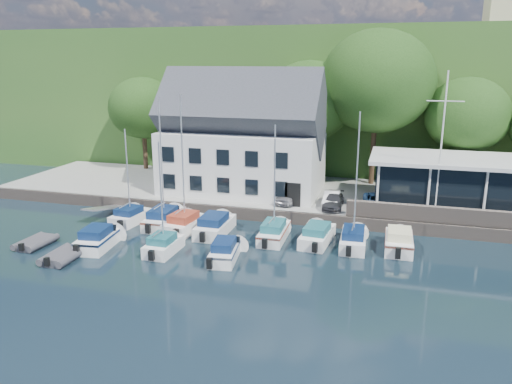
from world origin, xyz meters
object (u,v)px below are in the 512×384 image
car_blue (377,201)px  boat_r1_3 (215,224)px  dinghy_0 (36,241)px  car_white (332,199)px  boat_r1_4 (275,182)px  boat_r1_7 (399,239)px  dinghy_1 (63,254)px  boat_r1_5 (317,233)px  boat_r1_6 (356,187)px  boat_r2_2 (225,249)px  boat_r1_1 (162,170)px  club_pavilion (453,182)px  car_dgrey (334,201)px  boat_r1_2 (183,172)px  boat_r2_1 (161,194)px  boat_r2_0 (98,237)px  flagpole (441,146)px  boat_r1_0 (128,172)px  car_silver (289,195)px  harbor_building (243,143)px

car_blue → boat_r1_3: 13.28m
dinghy_0 → boat_r1_3: bearing=29.9°
car_white → boat_r1_4: size_ratio=0.41×
boat_r1_7 → dinghy_1: size_ratio=1.70×
car_white → boat_r1_5: car_white is taller
boat_r1_6 → dinghy_1: 19.97m
boat_r1_6 → boat_r2_2: (-7.88, -4.63, -3.59)m
boat_r1_1 → dinghy_1: (-3.26, -8.22, -4.11)m
club_pavilion → boat_r1_5: size_ratio=2.13×
car_dgrey → boat_r1_2: 12.47m
club_pavilion → car_dgrey: (-9.22, -2.96, -1.51)m
boat_r1_3 → boat_r2_1: size_ratio=0.79×
dinghy_1 → car_white: bearing=40.2°
boat_r1_3 → boat_r2_2: (2.40, -4.53, -0.06)m
boat_r1_3 → boat_r2_0: size_ratio=1.14×
flagpole → boat_r2_2: 17.99m
car_dgrey → dinghy_0: bearing=-149.0°
flagpole → boat_r1_3: (-15.94, -5.79, -5.72)m
flagpole → boat_r1_6: flagpole is taller
boat_r1_2 → boat_r1_4: size_ratio=1.09×
car_dgrey → flagpole: 9.25m
boat_r2_1 → dinghy_1: 7.47m
boat_r1_2 → boat_r1_0: bearing=178.9°
car_dgrey → dinghy_0: car_dgrey is taller
boat_r2_1 → boat_r2_2: size_ratio=1.48×
boat_r1_1 → dinghy_1: size_ratio=2.73×
boat_r1_6 → car_silver: bearing=131.2°
dinghy_0 → boat_r2_1: bearing=10.2°
boat_r1_1 → boat_r2_0: boat_r1_1 is taller
car_silver → boat_r1_0: (-11.72, -5.85, 2.50)m
boat_r1_6 → boat_r2_2: size_ratio=1.54×
boat_r1_2 → car_silver: bearing=51.9°
harbor_building → boat_r1_4: 10.72m
harbor_building → boat_r2_2: (3.05, -13.79, -4.65)m
harbor_building → car_blue: bearing=-12.7°
boat_r1_7 → boat_r2_1: 16.44m
boat_r1_6 → dinghy_1: bearing=-159.3°
boat_r1_4 → boat_r2_2: (-2.20, -4.51, -3.58)m
car_blue → flagpole: 6.59m
boat_r1_1 → boat_r1_5: 12.80m
flagpole → boat_r1_6: 8.32m
boat_r1_1 → boat_r2_0: (-2.32, -5.57, -3.74)m
boat_r1_6 → boat_r1_7: boat_r1_6 is taller
flagpole → boat_r2_1: 20.86m
boat_r1_6 → dinghy_1: boat_r1_6 is taller
car_white → car_dgrey: car_white is taller
flagpole → boat_r1_0: bearing=-167.3°
boat_r1_1 → boat_r1_2: size_ratio=0.96×
boat_r2_0 → dinghy_0: size_ratio=1.85×
harbor_building → boat_r1_6: 14.30m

